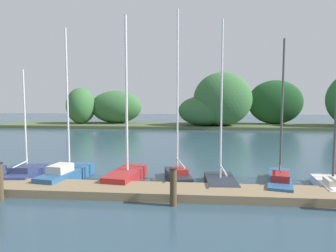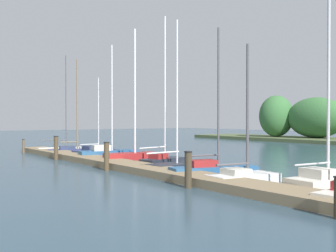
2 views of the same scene
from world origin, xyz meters
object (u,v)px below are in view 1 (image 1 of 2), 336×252
sailboat_2 (26,172)px  sailboat_5 (178,172)px  sailboat_3 (68,173)px  sailboat_8 (334,183)px  sailboat_4 (127,173)px  sailboat_7 (280,179)px  mooring_piling_2 (173,187)px  sailboat_6 (220,179)px  mooring_piling_1 (0,181)px

sailboat_2 → sailboat_5: 7.77m
sailboat_3 → sailboat_8: sailboat_3 is taller
sailboat_4 → sailboat_8: 9.54m
sailboat_5 → sailboat_7: (4.80, -0.50, -0.07)m
sailboat_3 → mooring_piling_2: bearing=-108.9°
sailboat_4 → sailboat_6: size_ratio=1.05×
sailboat_3 → sailboat_8: bearing=-81.5°
mooring_piling_2 → sailboat_6: bearing=55.4°
sailboat_3 → mooring_piling_1: (-1.49, -3.07, 0.37)m
sailboat_3 → sailboat_5: 5.48m
sailboat_4 → sailboat_7: bearing=-82.4°
sailboat_2 → mooring_piling_1: bearing=-173.1°
sailboat_4 → sailboat_8: size_ratio=1.41×
sailboat_2 → sailboat_8: bearing=-99.4°
sailboat_6 → sailboat_8: size_ratio=1.34×
sailboat_3 → sailboat_7: sailboat_3 is taller
sailboat_6 → mooring_piling_1: (-9.00, -2.90, 0.44)m
sailboat_5 → sailboat_8: size_ratio=1.46×
sailboat_3 → mooring_piling_2: (5.52, -3.07, 0.33)m
sailboat_3 → sailboat_6: (7.51, -0.17, -0.07)m
mooring_piling_2 → sailboat_5: bearing=90.9°
sailboat_6 → mooring_piling_2: sailboat_6 is taller
sailboat_7 → sailboat_8: bearing=-85.4°
sailboat_5 → sailboat_6: 2.16m
sailboat_3 → sailboat_5: size_ratio=0.90×
sailboat_2 → sailboat_4: (5.29, -0.16, 0.14)m
sailboat_8 → sailboat_5: bearing=87.9°
sailboat_2 → sailboat_4: sailboat_4 is taller
sailboat_7 → mooring_piling_2: size_ratio=4.67×
sailboat_4 → sailboat_5: size_ratio=0.96×
sailboat_2 → sailboat_3: (2.31, -0.21, 0.09)m
sailboat_5 → mooring_piling_2: bearing=168.0°
sailboat_7 → sailboat_2: bearing=103.1°
mooring_piling_1 → sailboat_5: bearing=27.2°
sailboat_6 → sailboat_7: size_ratio=1.13×
sailboat_3 → sailboat_4: (2.99, 0.05, 0.05)m
sailboat_4 → mooring_piling_2: (2.53, -3.12, 0.28)m
mooring_piling_1 → mooring_piling_2: mooring_piling_1 is taller
sailboat_2 → sailboat_3: bearing=-102.4°
sailboat_4 → sailboat_6: (4.53, -0.22, -0.12)m
sailboat_6 → sailboat_5: bearing=68.8°
sailboat_6 → sailboat_8: 5.00m
sailboat_3 → sailboat_8: (12.51, -0.37, -0.08)m
sailboat_2 → sailboat_8: 14.83m
sailboat_2 → sailboat_4: 5.30m
sailboat_2 → sailboat_5: (7.77, 0.28, 0.11)m
sailboat_5 → sailboat_7: size_ratio=1.23×
sailboat_4 → mooring_piling_1: 5.46m
sailboat_4 → mooring_piling_2: 4.03m
mooring_piling_1 → sailboat_7: bearing=14.6°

